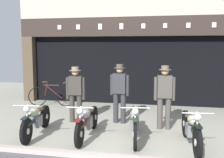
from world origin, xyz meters
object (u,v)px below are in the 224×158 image
Objects in this scene: motorcycle_center_left at (87,121)px; motorcycle_center_right at (191,128)px; advert_board_near at (103,57)px; shopkeeper_center at (120,91)px; salesman_left at (76,92)px; advert_board_far at (79,54)px; salesman_right at (164,94)px; leaning_bicycle at (51,96)px; motorcycle_center at (135,122)px; motorcycle_left at (36,119)px.

motorcycle_center_left is 1.03× the size of motorcycle_center_right.
shopkeeper_center is at bearing -66.91° from advert_board_near.
motorcycle_center_right is 5.43m from advert_board_near.
advert_board_near is (-1.17, 2.74, 0.86)m from shopkeeper_center.
salesman_left is 1.58× the size of advert_board_near.
shopkeeper_center is 3.60m from advert_board_far.
advert_board_far is at bearing -48.29° from salesman_right.
salesman_right is 0.97× the size of leaning_bicycle.
shopkeeper_center is at bearing -45.49° from motorcycle_center_right.
motorcycle_center is 0.99× the size of motorcycle_center_right.
salesman_right reaches higher than motorcycle_left.
salesman_right is at bearing -152.12° from motorcycle_center_left.
motorcycle_center_right is 5.81m from leaning_bicycle.
motorcycle_center_right is 1.16× the size of salesman_right.
shopkeeper_center reaches higher than leaning_bicycle.
shopkeeper_center is 1.32m from salesman_right.
motorcycle_center is at bearing 139.31° from salesman_left.
salesman_left is 3.04m from advert_board_near.
motorcycle_center_right is 1.21× the size of salesman_left.
salesman_left is at bearing 31.72° from leaning_bicycle.
leaning_bicycle is at bearing -150.27° from advert_board_near.
motorcycle_center_right is (2.44, -0.12, 0.01)m from motorcycle_center_left.
advert_board_near reaches higher than leaning_bicycle.
salesman_left is at bearing -10.06° from salesman_right.
motorcycle_center_left is at bearing 24.26° from salesman_right.
leaning_bicycle is (-4.81, 3.26, -0.05)m from motorcycle_center_right.
motorcycle_center_right is at bearing 148.00° from salesman_left.
motorcycle_center_right is 3.49m from salesman_left.
shopkeeper_center is at bearing -113.98° from motorcycle_center_left.
motorcycle_left is at bearing -98.94° from advert_board_near.
motorcycle_center is at bearing -56.14° from advert_board_far.
motorcycle_left is at bearing -3.64° from motorcycle_center.
salesman_right reaches higher than motorcycle_center_left.
motorcycle_center is 5.13m from advert_board_far.
motorcycle_center_left is at bearing 27.91° from leaning_bicycle.
salesman_left is (-0.73, 1.25, 0.49)m from motorcycle_center_left.
leaning_bicycle is (-4.20, 2.06, -0.57)m from salesman_right.
motorcycle_left is at bearing 2.77° from motorcycle_center_left.
motorcycle_center_left is 1.16m from motorcycle_center.
salesman_left is 1.29m from shopkeeper_center.
leaning_bicycle reaches higher than motorcycle_left.
salesman_right is at bearing -51.44° from advert_board_near.
leaning_bicycle is at bearing -40.68° from motorcycle_center_right.
motorcycle_left is 4.54m from advert_board_near.
salesman_right is (1.28, -0.33, 0.00)m from shopkeeper_center.
advert_board_near is (0.12, 2.90, 0.90)m from salesman_left.
salesman_right is at bearing 167.55° from salesman_left.
salesman_right is (2.56, -0.17, 0.05)m from salesman_left.
motorcycle_center_right is at bearing 174.51° from motorcycle_center_left.
advert_board_far reaches higher than motorcycle_center_right.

